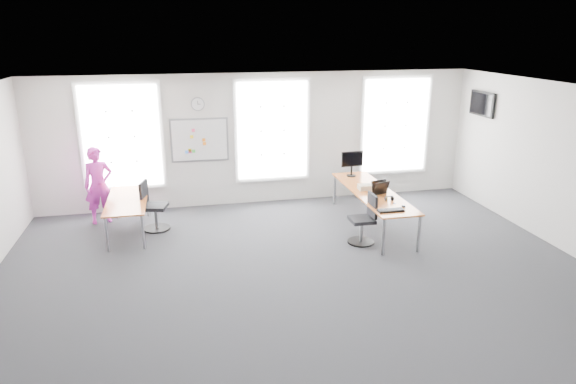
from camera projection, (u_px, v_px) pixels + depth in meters
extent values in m
plane|color=#27272C|center=(300.00, 277.00, 8.47)|extent=(10.00, 10.00, 0.00)
plane|color=white|center=(301.00, 94.00, 7.56)|extent=(10.00, 10.00, 0.00)
plane|color=silver|center=(259.00, 139.00, 11.73)|extent=(10.00, 0.00, 10.00)
plane|color=silver|center=(414.00, 331.00, 4.29)|extent=(10.00, 0.00, 10.00)
plane|color=silver|center=(576.00, 172.00, 9.03)|extent=(0.00, 10.00, 10.00)
cube|color=silver|center=(122.00, 137.00, 11.03)|extent=(1.60, 0.06, 2.20)
cube|color=silver|center=(272.00, 130.00, 11.71)|extent=(1.60, 0.06, 2.20)
cube|color=silver|center=(395.00, 125.00, 12.32)|extent=(1.60, 0.06, 2.20)
cube|color=#D2733E|center=(373.00, 192.00, 10.50)|extent=(0.81, 3.03, 0.03)
cylinder|color=gray|center=(383.00, 237.00, 9.19)|extent=(0.05, 0.05, 0.71)
cylinder|color=gray|center=(419.00, 234.00, 9.33)|extent=(0.05, 0.05, 0.71)
cylinder|color=gray|center=(335.00, 190.00, 11.90)|extent=(0.05, 0.05, 0.71)
cylinder|color=gray|center=(363.00, 188.00, 12.04)|extent=(0.05, 0.05, 0.71)
cube|color=#D2733E|center=(127.00, 200.00, 10.13)|extent=(0.76, 1.91, 0.03)
cylinder|color=gray|center=(107.00, 235.00, 9.34)|extent=(0.05, 0.05, 0.67)
cylinder|color=gray|center=(143.00, 232.00, 9.47)|extent=(0.05, 0.05, 0.67)
cylinder|color=gray|center=(116.00, 204.00, 11.01)|extent=(0.05, 0.05, 0.67)
cylinder|color=gray|center=(147.00, 202.00, 11.14)|extent=(0.05, 0.05, 0.67)
cylinder|color=black|center=(361.00, 242.00, 9.84)|extent=(0.51, 0.51, 0.03)
cylinder|color=gray|center=(361.00, 231.00, 9.77)|extent=(0.06, 0.06, 0.42)
cube|color=black|center=(362.00, 220.00, 9.70)|extent=(0.44, 0.44, 0.07)
cube|color=black|center=(372.00, 205.00, 9.66)|extent=(0.05, 0.42, 0.45)
cylinder|color=black|center=(157.00, 228.00, 10.50)|extent=(0.54, 0.54, 0.03)
cylinder|color=gray|center=(156.00, 218.00, 10.43)|extent=(0.06, 0.06, 0.44)
cube|color=black|center=(155.00, 207.00, 10.36)|extent=(0.56, 0.56, 0.07)
cube|color=black|center=(144.00, 193.00, 10.28)|extent=(0.16, 0.44, 0.47)
imported|color=#CE2CAF|center=(99.00, 185.00, 10.66)|extent=(0.68, 0.55, 1.62)
cube|color=white|center=(200.00, 140.00, 11.42)|extent=(1.20, 0.03, 0.90)
cylinder|color=gray|center=(198.00, 104.00, 11.17)|extent=(0.30, 0.04, 0.30)
cube|color=black|center=(482.00, 104.00, 11.57)|extent=(0.06, 0.90, 0.55)
cube|color=black|center=(391.00, 211.00, 9.35)|extent=(0.49, 0.18, 0.02)
ellipsoid|color=black|center=(403.00, 206.00, 9.55)|extent=(0.08, 0.11, 0.04)
cylinder|color=black|center=(394.00, 203.00, 9.76)|extent=(0.07, 0.07, 0.01)
cylinder|color=black|center=(386.00, 199.00, 9.90)|extent=(0.04, 0.08, 0.08)
cylinder|color=black|center=(392.00, 198.00, 9.93)|extent=(0.04, 0.08, 0.08)
cylinder|color=gold|center=(386.00, 199.00, 9.90)|extent=(0.01, 0.09, 0.09)
cube|color=black|center=(389.00, 196.00, 9.90)|extent=(0.15, 0.02, 0.01)
cube|color=black|center=(379.00, 187.00, 10.29)|extent=(0.36, 0.18, 0.29)
cube|color=#F5600D|center=(381.00, 189.00, 10.22)|extent=(0.35, 0.19, 0.26)
cube|color=black|center=(381.00, 188.00, 10.20)|extent=(0.37, 0.19, 0.28)
cube|color=beige|center=(366.00, 187.00, 10.60)|extent=(0.31, 0.23, 0.10)
cylinder|color=black|center=(351.00, 176.00, 11.59)|extent=(0.21, 0.21, 0.02)
cylinder|color=black|center=(351.00, 171.00, 11.56)|extent=(0.04, 0.04, 0.21)
cube|color=black|center=(352.00, 159.00, 11.46)|extent=(0.52, 0.08, 0.34)
cube|color=black|center=(352.00, 159.00, 11.44)|extent=(0.48, 0.05, 0.31)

